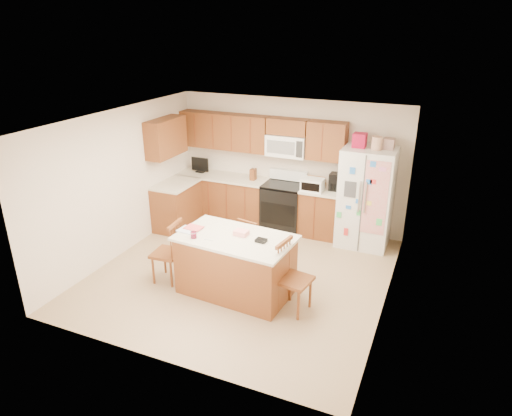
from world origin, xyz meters
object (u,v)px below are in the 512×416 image
at_px(windsor_chair_back, 252,245).
at_px(windsor_chair_right, 293,279).
at_px(island, 236,264).
at_px(windsor_chair_left, 168,253).
at_px(refrigerator, 366,197).
at_px(stove, 284,206).

height_order(windsor_chair_back, windsor_chair_right, windsor_chair_right).
relative_size(island, windsor_chair_left, 1.74).
height_order(refrigerator, windsor_chair_left, refrigerator).
height_order(refrigerator, windsor_chair_back, refrigerator).
relative_size(refrigerator, island, 1.16).
bearing_deg(windsor_chair_left, stove, 69.43).
xyz_separation_m(stove, windsor_chair_right, (1.07, -2.56, 0.02)).
height_order(stove, windsor_chair_right, stove).
distance_m(refrigerator, island, 2.82).
bearing_deg(windsor_chair_left, windsor_chair_right, 0.19).
distance_m(windsor_chair_back, windsor_chair_right, 1.28).
bearing_deg(island, windsor_chair_back, 93.70).
height_order(refrigerator, island, refrigerator).
xyz_separation_m(stove, refrigerator, (1.57, -0.06, 0.45)).
relative_size(island, windsor_chair_back, 1.92).
bearing_deg(refrigerator, windsor_chair_back, -131.44).
distance_m(refrigerator, windsor_chair_back, 2.28).
bearing_deg(stove, windsor_chair_back, -86.82).
height_order(windsor_chair_left, windsor_chair_right, windsor_chair_right).
xyz_separation_m(windsor_chair_left, windsor_chair_back, (1.06, 0.83, -0.05)).
distance_m(stove, island, 2.46).
relative_size(stove, windsor_chair_left, 1.12).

